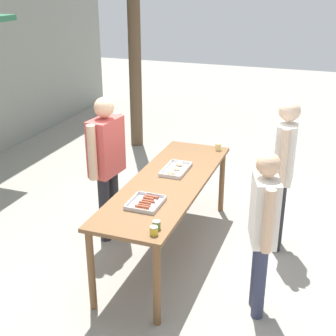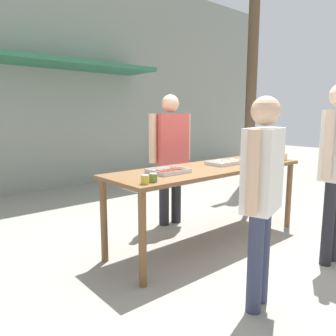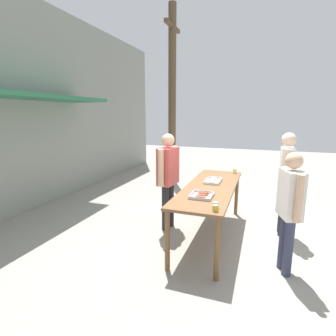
{
  "view_description": "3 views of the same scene",
  "coord_description": "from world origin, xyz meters",
  "views": [
    {
      "loc": [
        -4.39,
        -1.6,
        2.98
      ],
      "look_at": [
        0.0,
        0.0,
        1.04
      ],
      "focal_mm": 50.0,
      "sensor_mm": 36.0,
      "label": 1
    },
    {
      "loc": [
        -2.75,
        -2.49,
        1.48
      ],
      "look_at": [
        -0.62,
        0.01,
        0.94
      ],
      "focal_mm": 35.0,
      "sensor_mm": 36.0,
      "label": 2
    },
    {
      "loc": [
        -4.2,
        -0.77,
        2.07
      ],
      "look_at": [
        0.08,
        0.78,
        1.13
      ],
      "focal_mm": 28.0,
      "sensor_mm": 36.0,
      "label": 3
    }
  ],
  "objects": [
    {
      "name": "condiment_jar_mustard",
      "position": [
        -1.12,
        -0.28,
        0.93
      ],
      "size": [
        0.07,
        0.07,
        0.08
      ],
      "color": "gold",
      "rests_on": "serving_table"
    },
    {
      "name": "person_customer_with_cup",
      "position": [
        0.52,
        -1.17,
        1.08
      ],
      "size": [
        0.52,
        0.23,
        1.77
      ],
      "rotation": [
        0.0,
        0.0,
        3.17
      ],
      "color": "#232328",
      "rests_on": "ground"
    },
    {
      "name": "ground_plane",
      "position": [
        0.0,
        0.0,
        0.0
      ],
      "size": [
        24.0,
        24.0,
        0.0
      ],
      "primitive_type": "plane",
      "color": "gray"
    },
    {
      "name": "person_server_behind_table",
      "position": [
        0.08,
        0.78,
        1.03
      ],
      "size": [
        0.64,
        0.29,
        1.74
      ],
      "rotation": [
        0.0,
        0.0,
        -0.1
      ],
      "color": "#232328",
      "rests_on": "ground"
    },
    {
      "name": "person_customer_holding_hotdog",
      "position": [
        -0.69,
        -1.15,
        0.97
      ],
      "size": [
        0.53,
        0.31,
        1.61
      ],
      "rotation": [
        0.0,
        0.0,
        3.44
      ],
      "color": "#333851",
      "rests_on": "ground"
    },
    {
      "name": "beer_cup",
      "position": [
        1.12,
        -0.28,
        0.94
      ],
      "size": [
        0.07,
        0.07,
        0.09
      ],
      "color": "#DBC67A",
      "rests_on": "serving_table"
    },
    {
      "name": "food_tray_sausages",
      "position": [
        -0.61,
        0.01,
        0.91
      ],
      "size": [
        0.37,
        0.31,
        0.04
      ],
      "color": "silver",
      "rests_on": "serving_table"
    },
    {
      "name": "food_tray_buns",
      "position": [
        0.28,
        0.01,
        0.91
      ],
      "size": [
        0.46,
        0.26,
        0.06
      ],
      "color": "silver",
      "rests_on": "serving_table"
    },
    {
      "name": "condiment_jar_ketchup",
      "position": [
        -1.02,
        -0.26,
        0.93
      ],
      "size": [
        0.07,
        0.07,
        0.08
      ],
      "color": "#567A38",
      "rests_on": "serving_table"
    },
    {
      "name": "serving_table",
      "position": [
        0.0,
        0.0,
        0.8
      ],
      "size": [
        2.52,
        0.79,
        0.89
      ],
      "color": "brown",
      "rests_on": "ground"
    }
  ]
}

